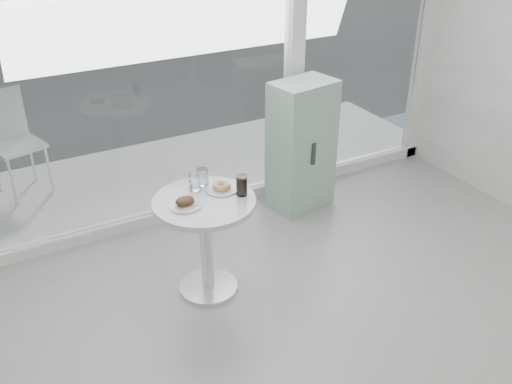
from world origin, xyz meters
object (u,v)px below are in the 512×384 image
patio_chair (12,136)px  water_tumbler_b (203,178)px  water_tumbler_a (195,183)px  plate_donut (222,187)px  main_table (205,227)px  mint_cabinet (301,146)px  plate_fritter (185,203)px  cola_glass (242,186)px

patio_chair → water_tumbler_b: 2.28m
water_tumbler_a → plate_donut: bearing=-29.8°
water_tumbler_a → water_tumbler_b: (0.08, 0.04, 0.00)m
patio_chair → water_tumbler_b: bearing=-78.5°
main_table → plate_donut: 0.30m
plate_donut → water_tumbler_a: (-0.17, 0.09, 0.04)m
mint_cabinet → water_tumbler_b: bearing=-165.5°
mint_cabinet → plate_fritter: mint_cabinet is taller
water_tumbler_a → water_tumbler_b: 0.09m
patio_chair → plate_donut: (1.14, -2.14, 0.18)m
mint_cabinet → water_tumbler_a: mint_cabinet is taller
mint_cabinet → cola_glass: mint_cabinet is taller
main_table → plate_donut: plate_donut is taller
plate_fritter → cola_glass: (0.41, -0.04, 0.05)m
mint_cabinet → water_tumbler_a: (-1.28, -0.59, 0.23)m
main_table → plate_donut: size_ratio=3.37×
plate_donut → patio_chair: bearing=118.1°
patio_chair → plate_fritter: patio_chair is taller
main_table → cola_glass: size_ratio=5.18×
plate_fritter → plate_donut: plate_fritter is taller
plate_fritter → water_tumbler_b: water_tumbler_b is taller
plate_donut → water_tumbler_a: size_ratio=1.76×
plate_donut → cola_glass: bearing=-53.7°
cola_glass → main_table: bearing=167.2°
main_table → water_tumbler_a: (0.00, 0.16, 0.28)m
water_tumbler_b → water_tumbler_a: bearing=-154.3°
cola_glass → water_tumbler_b: bearing=124.6°
mint_cabinet → plate_donut: (-1.12, -0.68, 0.19)m
plate_fritter → plate_donut: size_ratio=0.96×
patio_chair → water_tumbler_b: size_ratio=7.42×
main_table → plate_donut: bearing=22.4°
mint_cabinet → plate_donut: 1.32m
plate_donut → cola_glass: 0.17m
patio_chair → cola_glass: 2.60m
plate_donut → water_tumbler_a: bearing=150.2°
patio_chair → water_tumbler_a: (0.98, -2.05, 0.22)m
main_table → water_tumbler_a: bearing=89.2°
main_table → water_tumbler_a: size_ratio=5.93×
main_table → cola_glass: bearing=-12.8°
water_tumbler_b → cola_glass: bearing=-55.4°
patio_chair → plate_donut: patio_chair is taller
water_tumbler_a → water_tumbler_b: water_tumbler_b is taller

